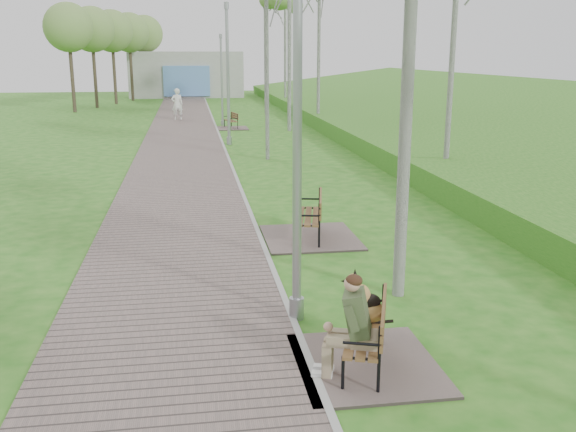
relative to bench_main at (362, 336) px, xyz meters
name	(u,v)px	position (x,y,z in m)	size (l,w,h in m)	color
ground	(288,308)	(-0.62, 2.09, -0.43)	(120.00, 120.00, 0.00)	#236717
walkway	(183,137)	(-2.37, 23.59, -0.41)	(3.50, 67.00, 0.04)	#665752
kerb	(220,136)	(-0.62, 23.59, -0.41)	(0.10, 67.00, 0.05)	#999993
embankment	(470,136)	(11.38, 22.09, -0.43)	(14.00, 70.00, 1.60)	#5F9734
building_north	(186,74)	(-2.12, 53.06, 1.56)	(10.00, 5.20, 4.00)	#9E9E99
bench_main	(362,336)	(0.00, 0.00, 0.00)	(1.77, 1.97, 1.54)	#665752
bench_second	(309,228)	(0.42, 5.85, -0.21)	(1.97, 2.18, 1.21)	#665752
bench_third	(231,125)	(0.14, 26.78, -0.24)	(1.67, 1.86, 1.03)	#665752
lamp_post_near	(297,141)	(-0.54, 1.66, 2.23)	(0.22, 0.22, 5.71)	#93969A
lamp_post_second	(228,80)	(-0.34, 20.69, 2.33)	(0.23, 0.23, 5.91)	#93969A
lamp_post_third	(222,83)	(-0.21, 28.35, 1.84)	(0.19, 0.19, 4.86)	#93969A
pedestrian_near	(177,104)	(-2.70, 31.66, 0.50)	(0.68, 0.45, 1.86)	white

